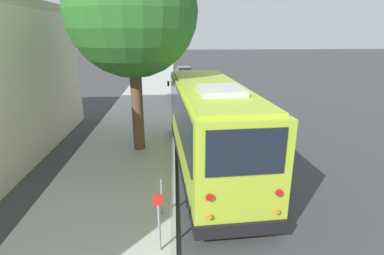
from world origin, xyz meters
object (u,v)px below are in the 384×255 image
(shuttle_bus, at_px, (210,123))
(parked_sedan_navy, at_px, (188,93))
(parked_sedan_gray, at_px, (184,73))
(sign_post_near, at_px, (159,222))
(sign_post_far, at_px, (162,197))
(parked_sedan_white, at_px, (185,81))
(street_tree, at_px, (132,1))

(shuttle_bus, height_order, parked_sedan_navy, shuttle_bus)
(parked_sedan_gray, bearing_deg, parked_sedan_navy, 175.80)
(parked_sedan_navy, distance_m, sign_post_near, 17.07)
(parked_sedan_navy, xyz_separation_m, sign_post_far, (-15.49, 1.48, 0.09))
(shuttle_bus, distance_m, parked_sedan_navy, 12.41)
(shuttle_bus, distance_m, parked_sedan_gray, 24.19)
(parked_sedan_white, distance_m, sign_post_near, 22.61)
(parked_sedan_navy, bearing_deg, shuttle_bus, -176.82)
(sign_post_near, distance_m, sign_post_far, 1.53)
(sign_post_near, xyz_separation_m, sign_post_far, (1.51, 0.00, -0.24))
(parked_sedan_white, bearing_deg, shuttle_bus, -177.77)
(parked_sedan_gray, bearing_deg, shuttle_bus, 176.64)
(parked_sedan_white, xyz_separation_m, parked_sedan_gray, (6.24, -0.14, -0.01))
(parked_sedan_navy, height_order, parked_sedan_white, parked_sedan_white)
(parked_sedan_navy, relative_size, parked_sedan_gray, 0.94)
(parked_sedan_white, height_order, parked_sedan_gray, parked_sedan_white)
(shuttle_bus, distance_m, parked_sedan_white, 17.96)
(parked_sedan_navy, xyz_separation_m, sign_post_near, (-17.00, 1.48, 0.32))
(parked_sedan_white, relative_size, parked_sedan_gray, 0.89)
(parked_sedan_navy, distance_m, parked_sedan_gray, 11.81)
(parked_sedan_navy, xyz_separation_m, parked_sedan_white, (5.57, 0.05, 0.00))
(parked_sedan_white, bearing_deg, sign_post_near, 177.64)
(sign_post_far, bearing_deg, parked_sedan_navy, -5.44)
(street_tree, height_order, sign_post_near, street_tree)
(shuttle_bus, bearing_deg, sign_post_near, 155.80)
(street_tree, relative_size, sign_post_far, 8.38)
(parked_sedan_white, bearing_deg, parked_sedan_navy, -178.25)
(parked_sedan_gray, relative_size, sign_post_far, 4.26)
(street_tree, xyz_separation_m, sign_post_far, (-5.34, -1.20, -5.59))
(sign_post_near, bearing_deg, sign_post_far, 0.00)
(parked_sedan_white, xyz_separation_m, street_tree, (-15.71, 2.63, 5.67))
(parked_sedan_navy, height_order, sign_post_far, parked_sedan_navy)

